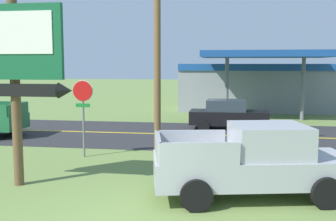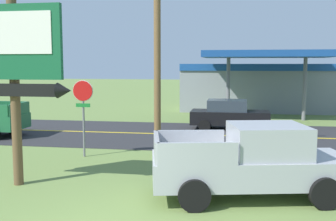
# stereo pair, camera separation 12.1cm
# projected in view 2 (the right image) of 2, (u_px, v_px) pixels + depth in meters

# --- Properties ---
(road_asphalt) EXTENTS (140.00, 8.00, 0.02)m
(road_asphalt) POSITION_uv_depth(u_px,v_px,m) (184.00, 135.00, 20.50)
(road_asphalt) COLOR #2B2B2D
(road_asphalt) RESTS_ON ground
(road_centre_line) EXTENTS (126.00, 0.20, 0.01)m
(road_centre_line) POSITION_uv_depth(u_px,v_px,m) (184.00, 134.00, 20.50)
(road_centre_line) COLOR gold
(road_centre_line) RESTS_ON road_asphalt
(motel_sign) EXTENTS (3.35, 0.54, 5.51)m
(motel_sign) POSITION_uv_depth(u_px,v_px,m) (13.00, 59.00, 11.45)
(motel_sign) COLOR brown
(motel_sign) RESTS_ON ground
(stop_sign) EXTENTS (0.80, 0.08, 2.95)m
(stop_sign) POSITION_uv_depth(u_px,v_px,m) (83.00, 105.00, 15.40)
(stop_sign) COLOR slate
(stop_sign) RESTS_ON ground
(utility_pole) EXTENTS (1.97, 0.26, 8.56)m
(utility_pole) POSITION_uv_depth(u_px,v_px,m) (157.00, 36.00, 15.15)
(utility_pole) COLOR brown
(utility_pole) RESTS_ON ground
(gas_station) EXTENTS (12.00, 11.50, 4.40)m
(gas_station) POSITION_uv_depth(u_px,v_px,m) (260.00, 85.00, 31.55)
(gas_station) COLOR gray
(gas_station) RESTS_ON ground
(pickup_silver_parked_on_lawn) EXTENTS (5.50, 3.03, 1.96)m
(pickup_silver_parked_on_lawn) POSITION_uv_depth(u_px,v_px,m) (253.00, 162.00, 10.75)
(pickup_silver_parked_on_lawn) COLOR #A8AAAF
(pickup_silver_parked_on_lawn) RESTS_ON ground
(car_black_near_lane) EXTENTS (4.20, 2.00, 1.64)m
(car_black_near_lane) POSITION_uv_depth(u_px,v_px,m) (229.00, 115.00, 22.01)
(car_black_near_lane) COLOR black
(car_black_near_lane) RESTS_ON ground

